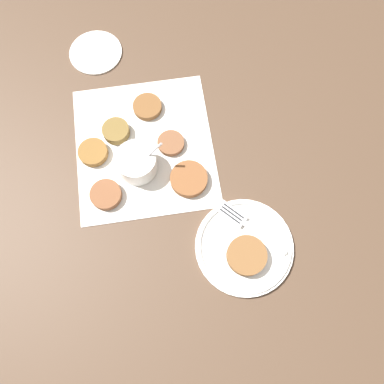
{
  "coord_description": "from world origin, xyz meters",
  "views": [
    {
      "loc": [
        -0.37,
        -0.04,
        0.79
      ],
      "look_at": [
        -0.13,
        -0.09,
        0.02
      ],
      "focal_mm": 35.0,
      "sensor_mm": 36.0,
      "label": 1
    }
  ],
  "objects": [
    {
      "name": "ground_plane",
      "position": [
        0.0,
        0.0,
        0.0
      ],
      "size": [
        4.0,
        4.0,
        0.0
      ],
      "primitive_type": "plane",
      "color": "#4C3828"
    },
    {
      "name": "napkin",
      "position": [
        0.01,
        -0.01,
        0.0
      ],
      "size": [
        0.36,
        0.34,
        0.0
      ],
      "color": "silver",
      "rests_on": "ground_plane"
    },
    {
      "name": "sauce_bowl",
      "position": [
        -0.04,
        0.01,
        0.03
      ],
      "size": [
        0.1,
        0.11,
        0.1
      ],
      "color": "white",
      "rests_on": "napkin"
    },
    {
      "name": "fritter_0",
      "position": [
        0.0,
        -0.07,
        0.01
      ],
      "size": [
        0.06,
        0.06,
        0.01
      ],
      "color": "brown",
      "rests_on": "napkin"
    },
    {
      "name": "fritter_1",
      "position": [
        -0.1,
        -0.09,
        0.01
      ],
      "size": [
        0.08,
        0.08,
        0.02
      ],
      "color": "brown",
      "rests_on": "napkin"
    },
    {
      "name": "fritter_2",
      "position": [
        0.1,
        -0.04,
        0.01
      ],
      "size": [
        0.07,
        0.07,
        0.01
      ],
      "color": "brown",
      "rests_on": "napkin"
    },
    {
      "name": "fritter_3",
      "position": [
        0.06,
        0.05,
        0.01
      ],
      "size": [
        0.06,
        0.06,
        0.02
      ],
      "color": "brown",
      "rests_on": "napkin"
    },
    {
      "name": "fritter_4",
      "position": [
        -0.09,
        0.09,
        0.01
      ],
      "size": [
        0.07,
        0.07,
        0.02
      ],
      "color": "brown",
      "rests_on": "napkin"
    },
    {
      "name": "fritter_5",
      "position": [
        0.02,
        0.1,
        0.01
      ],
      "size": [
        0.07,
        0.07,
        0.02
      ],
      "color": "brown",
      "rests_on": "napkin"
    },
    {
      "name": "serving_plate",
      "position": [
        -0.27,
        -0.17,
        0.01
      ],
      "size": [
        0.21,
        0.21,
        0.02
      ],
      "color": "white",
      "rests_on": "ground_plane"
    },
    {
      "name": "fritter_on_plate",
      "position": [
        -0.29,
        -0.17,
        0.03
      ],
      "size": [
        0.08,
        0.08,
        0.02
      ],
      "color": "brown",
      "rests_on": "serving_plate"
    },
    {
      "name": "fork",
      "position": [
        -0.22,
        -0.18,
        0.02
      ],
      "size": [
        0.14,
        0.12,
        0.0
      ],
      "color": "silver",
      "rests_on": "serving_plate"
    },
    {
      "name": "extra_saucer",
      "position": [
        0.29,
        0.06,
        0.0
      ],
      "size": [
        0.13,
        0.13,
        0.01
      ],
      "color": "white",
      "rests_on": "ground_plane"
    }
  ]
}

